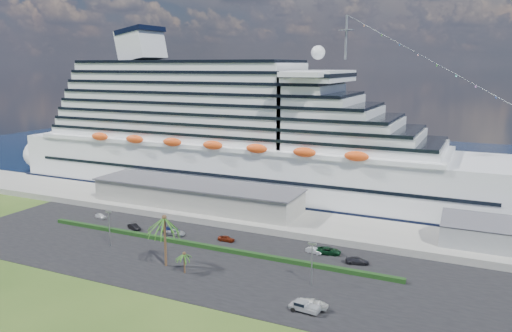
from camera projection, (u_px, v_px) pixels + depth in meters
The scene contains 22 objects.
ground at pixel (198, 282), 94.72m from camera, with size 420.00×420.00×0.00m, color #2F4C19.
asphalt_lot at pixel (225, 262), 104.48m from camera, with size 140.00×38.00×0.12m, color black.
wharf at pixel (278, 220), 130.08m from camera, with size 240.00×20.00×1.80m, color gray.
water at pixel (360, 163), 210.20m from camera, with size 420.00×160.00×0.02m, color black.
cruise_ship at pixel (244, 142), 157.14m from camera, with size 191.00×38.00×54.00m.
terminal_building at pixel (196, 194), 139.59m from camera, with size 61.00×15.00×6.30m.
port_shed at pixel (500, 235), 107.88m from camera, with size 24.00×12.31×7.37m.
hedge at pixel (204, 246), 112.13m from camera, with size 88.00×1.10×0.90m, color black.
lamp_post_left at pixel (109, 224), 112.34m from camera, with size 1.60×0.35×8.27m.
lamp_post_right at pixel (312, 258), 92.49m from camera, with size 1.60×0.35×8.27m.
palm_tall at pixel (164, 223), 100.57m from camera, with size 8.82×8.82×11.13m.
palm_short at pixel (184, 256), 98.07m from camera, with size 3.53×3.53×4.56m.
parked_car_0 at pixel (101, 216), 133.80m from camera, with size 1.47×3.66×1.25m, color white.
parked_car_1 at pixel (134, 227), 124.67m from camera, with size 1.49×4.28×1.41m, color black.
parked_car_2 at pixel (175, 232), 120.55m from camera, with size 2.27×4.93×1.37m, color #95999E.
parked_car_3 at pixel (171, 230), 121.82m from camera, with size 2.18×5.36×1.56m, color #171D51.
parked_car_4 at pixel (226, 239), 116.32m from camera, with size 1.60×3.99×1.36m, color #641E0D.
parked_car_5 at pixel (314, 251), 108.93m from camera, with size 1.33×3.82×1.26m, color #ADAFB4.
parked_car_6 at pixel (328, 251), 108.46m from camera, with size 2.53×5.48×1.52m, color black.
parked_car_7 at pixel (357, 261), 103.12m from camera, with size 1.99×4.90×1.42m, color #232329.
pickup_truck at pixel (304, 306), 83.08m from camera, with size 5.25×2.29×1.80m.
boat_trailer at pixel (314, 303), 83.85m from camera, with size 5.96×3.89×1.71m.
Camera 1 is at (47.37, -75.44, 40.65)m, focal length 35.00 mm.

